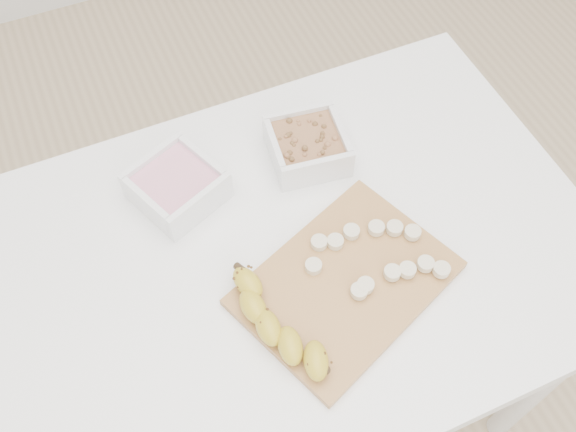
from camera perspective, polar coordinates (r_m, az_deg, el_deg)
name	(u,v)px	position (r m, az deg, el deg)	size (l,w,h in m)	color
ground	(293,392)	(1.74, 0.41, -15.35)	(3.50, 3.50, 0.00)	#C6AD89
table	(295,277)	(1.14, 0.61, -5.43)	(1.00, 0.70, 0.75)	white
bowl_yogurt	(177,186)	(1.10, -9.86, 2.68)	(0.17, 0.17, 0.06)	white
bowl_granola	(307,145)	(1.14, 1.74, 6.29)	(0.15, 0.15, 0.06)	white
cutting_board	(346,283)	(1.02, 5.14, -5.97)	(0.32, 0.23, 0.01)	#B37E47
banana	(279,326)	(0.96, -0.80, -9.72)	(0.06, 0.21, 0.04)	gold
banana_slices	(376,255)	(1.03, 7.86, -3.47)	(0.21, 0.15, 0.02)	beige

